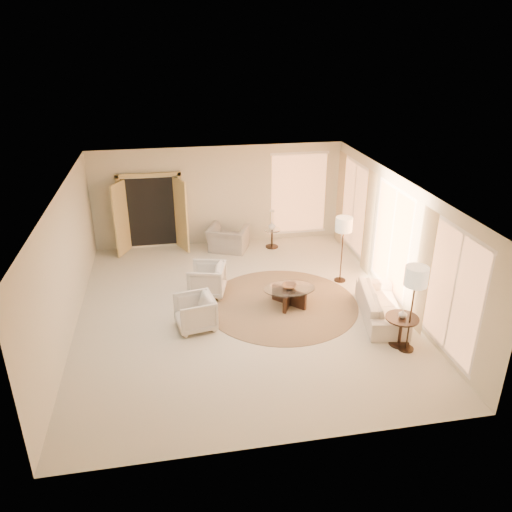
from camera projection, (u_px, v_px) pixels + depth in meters
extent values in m
cube|color=beige|center=(241.00, 310.00, 11.00)|extent=(7.00, 8.00, 0.02)
cube|color=white|center=(240.00, 187.00, 9.86)|extent=(7.00, 8.00, 0.02)
cube|color=beige|center=(219.00, 196.00, 14.02)|extent=(7.00, 0.04, 2.80)
cube|color=beige|center=(285.00, 367.00, 6.84)|extent=(7.00, 0.04, 2.80)
cube|color=beige|center=(66.00, 265.00, 9.86)|extent=(0.04, 8.00, 2.80)
cube|color=beige|center=(397.00, 241.00, 11.00)|extent=(0.04, 8.00, 2.80)
cube|color=tan|center=(151.00, 212.00, 13.74)|extent=(1.80, 0.12, 2.16)
cube|color=tan|center=(121.00, 219.00, 13.39)|extent=(0.35, 0.66, 2.00)
cube|color=tan|center=(181.00, 215.00, 13.65)|extent=(0.35, 0.66, 2.00)
cylinder|color=#463421|center=(282.00, 304.00, 11.24)|extent=(4.29, 4.29, 0.01)
imported|color=beige|center=(382.00, 305.00, 10.61)|extent=(1.19, 2.14, 0.59)
imported|color=beige|center=(207.00, 278.00, 11.53)|extent=(0.92, 0.96, 0.82)
imported|color=beige|center=(195.00, 311.00, 10.20)|extent=(0.83, 0.86, 0.78)
imported|color=gray|center=(228.00, 235.00, 13.86)|extent=(1.24, 1.05, 0.92)
cube|color=black|center=(289.00, 297.00, 11.14)|extent=(0.65, 0.68, 0.39)
cube|color=black|center=(289.00, 297.00, 11.14)|extent=(0.46, 0.81, 0.39)
cylinder|color=white|center=(289.00, 288.00, 11.05)|extent=(1.32, 1.32, 0.02)
cylinder|color=black|center=(399.00, 343.00, 9.80)|extent=(0.40, 0.40, 0.03)
cylinder|color=black|center=(400.00, 331.00, 9.68)|extent=(0.06, 0.06, 0.57)
cylinder|color=black|center=(402.00, 318.00, 9.56)|extent=(0.64, 0.64, 0.03)
cylinder|color=black|center=(272.00, 247.00, 14.24)|extent=(0.36, 0.36, 0.03)
cylinder|color=black|center=(272.00, 238.00, 14.13)|extent=(0.05, 0.05, 0.51)
cylinder|color=white|center=(272.00, 230.00, 14.02)|extent=(0.47, 0.47, 0.03)
cylinder|color=black|center=(340.00, 280.00, 12.30)|extent=(0.28, 0.28, 0.03)
cylinder|color=black|center=(342.00, 255.00, 12.02)|extent=(0.03, 0.03, 1.40)
cylinder|color=beige|center=(344.00, 224.00, 11.70)|extent=(0.40, 0.40, 0.34)
cylinder|color=black|center=(406.00, 348.00, 9.63)|extent=(0.30, 0.30, 0.03)
cylinder|color=black|center=(411.00, 316.00, 9.33)|extent=(0.03, 0.03, 1.49)
cylinder|color=beige|center=(416.00, 276.00, 8.99)|extent=(0.43, 0.43, 0.36)
imported|color=brown|center=(289.00, 286.00, 11.03)|extent=(0.41, 0.41, 0.08)
imported|color=white|center=(403.00, 314.00, 9.52)|extent=(0.19, 0.19, 0.17)
imported|color=white|center=(272.00, 225.00, 13.97)|extent=(0.24, 0.24, 0.23)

